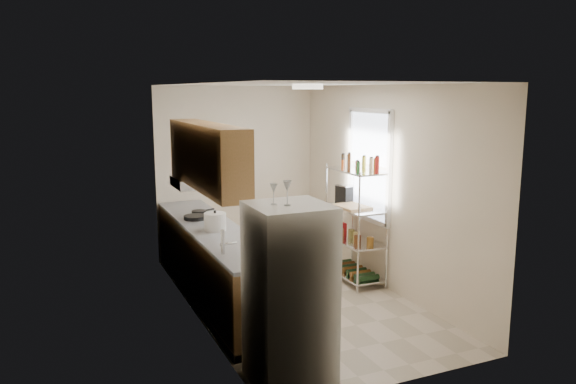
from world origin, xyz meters
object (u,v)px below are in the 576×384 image
Objects in this scene: cutting_board at (352,207)px; espresso_machine at (344,194)px; frying_pan_large at (195,217)px; refrigerator at (289,295)px; rice_cooker at (215,222)px.

espresso_machine is (0.06, 0.33, 0.11)m from cutting_board.
frying_pan_large is 2.04m from cutting_board.
espresso_machine is at bearing 78.74° from cutting_board.
frying_pan_large is (-0.13, 2.71, 0.13)m from refrigerator.
frying_pan_large is at bearing 92.64° from refrigerator.
espresso_machine is at bearing 10.13° from rice_cooker.
rice_cooker is at bearing 176.29° from espresso_machine.
rice_cooker is 0.89× the size of frying_pan_large.
refrigerator is 5.48× the size of frying_pan_large.
cutting_board is at bearing 0.57° from rice_cooker.
espresso_machine is (1.93, 0.34, 0.13)m from rice_cooker.
refrigerator reaches higher than frying_pan_large.
frying_pan_large is 1.16× the size of espresso_machine.
espresso_machine reaches higher than cutting_board.
espresso_machine is (2.00, -0.32, 0.21)m from frying_pan_large.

